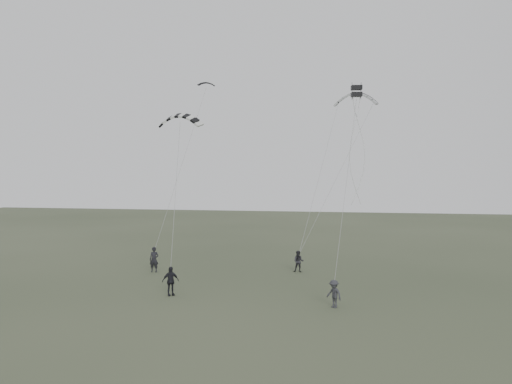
% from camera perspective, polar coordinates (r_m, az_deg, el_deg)
% --- Properties ---
extents(ground, '(140.00, 140.00, 0.00)m').
position_cam_1_polar(ground, '(32.26, -3.95, -11.35)').
color(ground, '#37402B').
rests_on(ground, ground).
extents(flyer_left, '(0.74, 0.52, 1.93)m').
position_cam_1_polar(flyer_left, '(39.17, -11.57, -7.57)').
color(flyer_left, black).
rests_on(flyer_left, ground).
extents(flyer_right, '(0.81, 0.63, 1.63)m').
position_cam_1_polar(flyer_right, '(38.58, 4.90, -7.91)').
color(flyer_right, '#232227').
rests_on(flyer_right, ground).
extents(flyer_center, '(1.09, 1.00, 1.79)m').
position_cam_1_polar(flyer_center, '(31.60, -9.75, -10.00)').
color(flyer_center, black).
rests_on(flyer_center, ground).
extents(flyer_far, '(1.14, 1.10, 1.56)m').
position_cam_1_polar(flyer_far, '(28.77, 8.90, -11.42)').
color(flyer_far, '#2C2C31').
rests_on(flyer_far, ground).
extents(kite_dark_small, '(1.61, 1.21, 0.60)m').
position_cam_1_polar(kite_dark_small, '(45.89, -5.69, 12.31)').
color(kite_dark_small, black).
rests_on(kite_dark_small, flyer_left).
extents(kite_pale_large, '(4.00, 1.70, 1.72)m').
position_cam_1_polar(kite_pale_large, '(45.83, 11.28, 10.94)').
color(kite_pale_large, '#9FA2A3').
rests_on(kite_pale_large, flyer_right).
extents(kite_striped, '(3.23, 1.28, 1.45)m').
position_cam_1_polar(kite_striped, '(36.73, -8.67, 8.65)').
color(kite_striped, black).
rests_on(kite_striped, flyer_center).
extents(kite_box, '(0.77, 0.80, 0.76)m').
position_cam_1_polar(kite_box, '(33.77, 11.41, 11.24)').
color(kite_box, black).
rests_on(kite_box, flyer_far).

